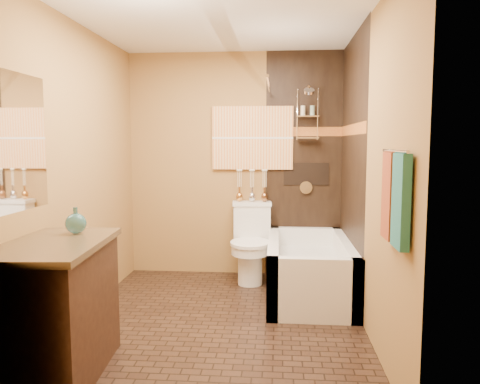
# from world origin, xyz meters

# --- Properties ---
(floor) EXTENTS (3.00, 3.00, 0.00)m
(floor) POSITION_xyz_m (0.00, 0.00, 0.00)
(floor) COLOR black
(floor) RESTS_ON ground
(wall_left) EXTENTS (0.02, 3.00, 2.50)m
(wall_left) POSITION_xyz_m (-1.20, 0.00, 1.25)
(wall_left) COLOR olive
(wall_left) RESTS_ON floor
(wall_right) EXTENTS (0.02, 3.00, 2.50)m
(wall_right) POSITION_xyz_m (1.20, 0.00, 1.25)
(wall_right) COLOR olive
(wall_right) RESTS_ON floor
(wall_back) EXTENTS (2.40, 0.02, 2.50)m
(wall_back) POSITION_xyz_m (0.00, 1.50, 1.25)
(wall_back) COLOR olive
(wall_back) RESTS_ON floor
(wall_front) EXTENTS (2.40, 0.02, 2.50)m
(wall_front) POSITION_xyz_m (0.00, -1.50, 1.25)
(wall_front) COLOR olive
(wall_front) RESTS_ON floor
(ceiling) EXTENTS (3.00, 3.00, 0.00)m
(ceiling) POSITION_xyz_m (0.00, 0.00, 2.50)
(ceiling) COLOR silver
(ceiling) RESTS_ON wall_back
(alcove_tile_back) EXTENTS (0.85, 0.01, 2.50)m
(alcove_tile_back) POSITION_xyz_m (0.78, 1.49, 1.25)
(alcove_tile_back) COLOR black
(alcove_tile_back) RESTS_ON wall_back
(alcove_tile_right) EXTENTS (0.01, 1.50, 2.50)m
(alcove_tile_right) POSITION_xyz_m (1.19, 0.75, 1.25)
(alcove_tile_right) COLOR black
(alcove_tile_right) RESTS_ON wall_right
(mosaic_band_back) EXTENTS (0.85, 0.01, 0.10)m
(mosaic_band_back) POSITION_xyz_m (0.78, 1.48, 1.62)
(mosaic_band_back) COLOR #9B4B1C
(mosaic_band_back) RESTS_ON alcove_tile_back
(mosaic_band_right) EXTENTS (0.01, 1.50, 0.10)m
(mosaic_band_right) POSITION_xyz_m (1.18, 0.75, 1.62)
(mosaic_band_right) COLOR #9B4B1C
(mosaic_band_right) RESTS_ON alcove_tile_right
(alcove_niche) EXTENTS (0.50, 0.01, 0.25)m
(alcove_niche) POSITION_xyz_m (0.80, 1.48, 1.15)
(alcove_niche) COLOR black
(alcove_niche) RESTS_ON alcove_tile_back
(shower_fixtures) EXTENTS (0.24, 0.33, 1.16)m
(shower_fixtures) POSITION_xyz_m (0.80, 1.38, 1.67)
(shower_fixtures) COLOR silver
(shower_fixtures) RESTS_ON floor
(curtain_rod) EXTENTS (0.03, 1.55, 0.03)m
(curtain_rod) POSITION_xyz_m (0.40, 0.75, 2.02)
(curtain_rod) COLOR silver
(curtain_rod) RESTS_ON wall_back
(towel_bar) EXTENTS (0.02, 0.55, 0.02)m
(towel_bar) POSITION_xyz_m (1.15, -1.05, 1.45)
(towel_bar) COLOR silver
(towel_bar) RESTS_ON wall_right
(towel_teal) EXTENTS (0.05, 0.22, 0.52)m
(towel_teal) POSITION_xyz_m (1.16, -1.18, 1.18)
(towel_teal) COLOR #1F6A60
(towel_teal) RESTS_ON towel_bar
(towel_rust) EXTENTS (0.05, 0.22, 0.52)m
(towel_rust) POSITION_xyz_m (1.16, -0.92, 1.18)
(towel_rust) COLOR maroon
(towel_rust) RESTS_ON towel_bar
(sunset_painting) EXTENTS (0.90, 0.04, 0.70)m
(sunset_painting) POSITION_xyz_m (0.20, 1.48, 1.55)
(sunset_painting) COLOR orange
(sunset_painting) RESTS_ON wall_back
(vanity_mirror) EXTENTS (0.01, 1.00, 0.90)m
(vanity_mirror) POSITION_xyz_m (-1.19, -1.00, 1.50)
(vanity_mirror) COLOR white
(vanity_mirror) RESTS_ON wall_left
(bathtub) EXTENTS (0.80, 1.50, 0.55)m
(bathtub) POSITION_xyz_m (0.80, 0.75, 0.22)
(bathtub) COLOR white
(bathtub) RESTS_ON floor
(toilet) EXTENTS (0.44, 0.65, 0.84)m
(toilet) POSITION_xyz_m (0.20, 1.20, 0.43)
(toilet) COLOR white
(toilet) RESTS_ON floor
(vanity) EXTENTS (0.68, 1.04, 0.88)m
(vanity) POSITION_xyz_m (-0.92, -1.00, 0.44)
(vanity) COLOR black
(vanity) RESTS_ON floor
(teal_bottle) EXTENTS (0.18, 0.18, 0.22)m
(teal_bottle) POSITION_xyz_m (-0.87, -0.74, 0.97)
(teal_bottle) COLOR #226368
(teal_bottle) RESTS_ON vanity
(bud_vases) EXTENTS (0.35, 0.07, 0.35)m
(bud_vases) POSITION_xyz_m (0.20, 1.39, 1.04)
(bud_vases) COLOR #C0833C
(bud_vases) RESTS_ON toilet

